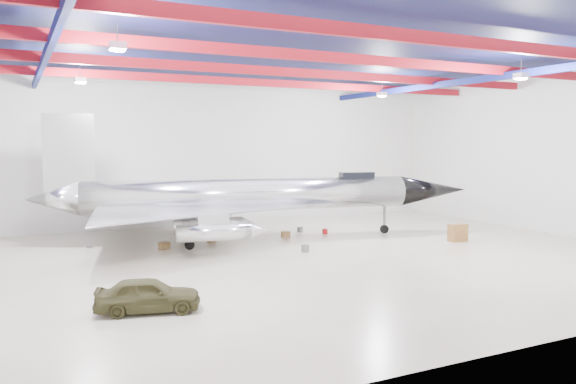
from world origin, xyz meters
TOP-DOWN VIEW (x-y plane):
  - floor at (0.00, 0.00)m, footprint 40.00×40.00m
  - wall_back at (0.00, 15.00)m, footprint 40.00×0.00m
  - wall_right at (20.00, 0.00)m, footprint 0.00×30.00m
  - ceiling at (0.00, 0.00)m, footprint 40.00×40.00m
  - ceiling_structure at (0.00, 0.00)m, footprint 39.50×29.50m
  - jet_aircraft at (0.28, 6.82)m, footprint 29.18×19.79m
  - jeep at (-9.17, -6.18)m, footprint 4.11×2.48m
  - desk at (11.91, 0.24)m, footprint 1.22×0.63m
  - crate_ply at (-5.60, 5.91)m, footprint 0.67×0.59m
  - toolbox_red at (-0.18, 9.25)m, footprint 0.46×0.40m
  - engine_drum at (1.50, 1.44)m, footprint 0.53×0.53m
  - parts_bin at (2.67, 6.41)m, footprint 0.67×0.59m
  - crate_small at (-9.54, 8.27)m, footprint 0.35×0.29m
  - tool_chest at (5.78, 6.58)m, footprint 0.46×0.46m
  - oil_barrel at (-2.36, 6.88)m, footprint 0.59×0.55m
  - spares_box at (4.57, 8.02)m, footprint 0.52×0.52m

SIDE VIEW (x-z plane):
  - floor at x=0.00m, z-range 0.00..0.00m
  - crate_small at x=-9.54m, z-range 0.00..0.23m
  - toolbox_red at x=-0.18m, z-range 0.00..0.28m
  - oil_barrel at x=-2.36m, z-range 0.00..0.33m
  - tool_chest at x=5.78m, z-range 0.00..0.34m
  - spares_box at x=4.57m, z-range 0.00..0.37m
  - parts_bin at x=2.67m, z-range 0.00..0.40m
  - crate_ply at x=-5.60m, z-range 0.00..0.40m
  - engine_drum at x=1.50m, z-range 0.00..0.42m
  - desk at x=11.91m, z-range 0.00..1.11m
  - jeep at x=-9.17m, z-range 0.00..1.31m
  - jet_aircraft at x=0.28m, z-range -1.38..6.64m
  - wall_back at x=0.00m, z-range -14.50..25.50m
  - wall_right at x=20.00m, z-range -9.50..20.50m
  - ceiling_structure at x=0.00m, z-range 9.79..10.86m
  - ceiling at x=0.00m, z-range 11.00..11.00m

